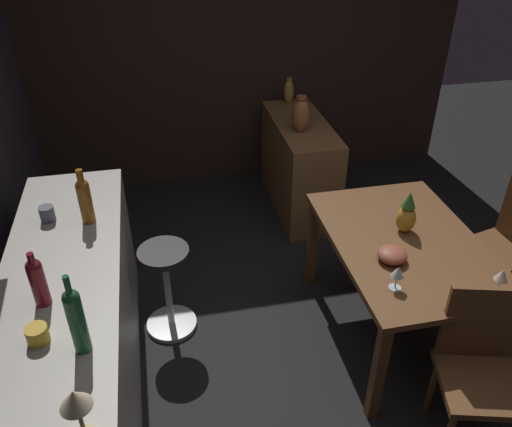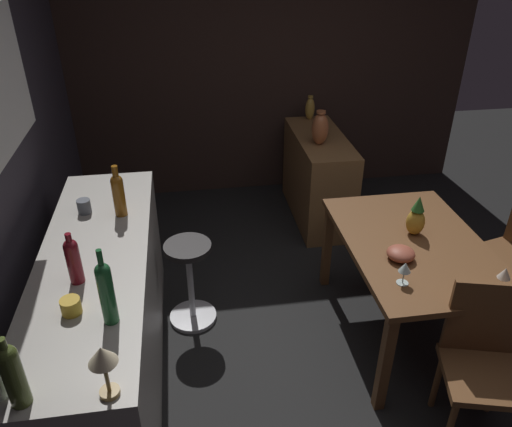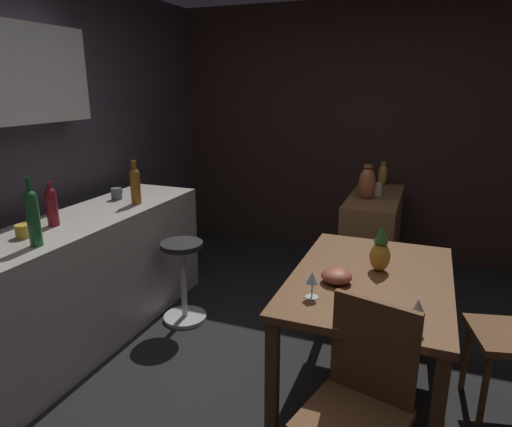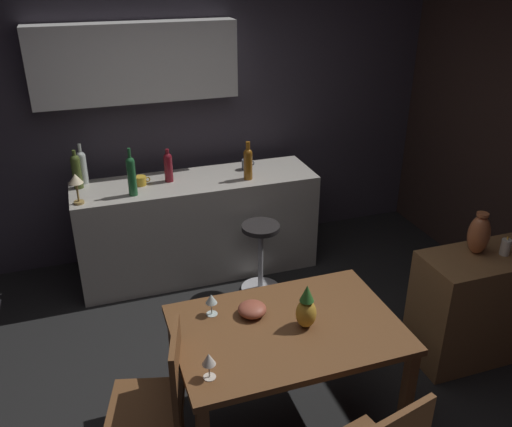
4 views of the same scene
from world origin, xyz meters
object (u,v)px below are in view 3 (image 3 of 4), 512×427
(wine_bottle_ruby, at_px, (52,205))
(vase_copper, at_px, (367,183))
(wine_glass_left, at_px, (418,307))
(wine_glass_right, at_px, (312,279))
(dining_table, at_px, (370,290))
(fruit_bowl, at_px, (337,276))
(cup_mustard, at_px, (24,231))
(pillar_candle_tall, at_px, (378,189))
(chair_near_window, at_px, (360,401))
(wine_bottle_green, at_px, (33,216))
(sideboard_cabinet, at_px, (372,238))
(bar_stool, at_px, (183,279))
(pineapple_centerpiece, at_px, (380,251))
(cup_slate, at_px, (117,194))
(vase_brass, at_px, (383,174))
(wine_bottle_amber, at_px, (135,184))

(wine_bottle_ruby, bearing_deg, vase_copper, -44.64)
(wine_glass_left, bearing_deg, wine_glass_right, 74.30)
(dining_table, height_order, fruit_bowl, fruit_bowl)
(cup_mustard, height_order, pillar_candle_tall, cup_mustard)
(pillar_candle_tall, bearing_deg, wine_glass_left, -169.11)
(dining_table, height_order, pillar_candle_tall, pillar_candle_tall)
(chair_near_window, bearing_deg, wine_bottle_green, 85.78)
(sideboard_cabinet, height_order, bar_stool, sideboard_cabinet)
(sideboard_cabinet, height_order, wine_bottle_green, wine_bottle_green)
(chair_near_window, distance_m, wine_bottle_green, 1.96)
(fruit_bowl, bearing_deg, pillar_candle_tall, -0.27)
(cup_mustard, bearing_deg, wine_glass_left, -89.48)
(sideboard_cabinet, relative_size, cup_mustard, 8.50)
(sideboard_cabinet, xyz_separation_m, wine_bottle_ruby, (-1.94, 1.82, 0.63))
(pineapple_centerpiece, bearing_deg, sideboard_cabinet, 7.79)
(chair_near_window, relative_size, wine_glass_right, 6.58)
(wine_glass_right, bearing_deg, cup_mustard, 95.35)
(chair_near_window, relative_size, wine_bottle_ruby, 3.18)
(chair_near_window, distance_m, wine_glass_right, 0.61)
(cup_slate, xyz_separation_m, vase_copper, (1.06, -1.82, 0.02))
(wine_bottle_ruby, xyz_separation_m, vase_brass, (2.40, -1.82, -0.11))
(pineapple_centerpiece, xyz_separation_m, fruit_bowl, (-0.25, 0.20, -0.08))
(fruit_bowl, bearing_deg, sideboard_cabinet, 0.39)
(vase_copper, bearing_deg, wine_bottle_ruby, 135.36)
(pineapple_centerpiece, bearing_deg, wine_bottle_green, 111.78)
(bar_stool, bearing_deg, sideboard_cabinet, -43.90)
(sideboard_cabinet, xyz_separation_m, chair_near_window, (-2.41, -0.25, 0.09))
(chair_near_window, xyz_separation_m, cup_mustard, (0.22, 2.05, 0.44))
(dining_table, bearing_deg, sideboard_cabinet, 6.30)
(wine_bottle_green, bearing_deg, pillar_candle_tall, -35.73)
(wine_bottle_green, relative_size, pillar_candle_tall, 2.86)
(dining_table, distance_m, wine_bottle_ruby, 2.06)
(bar_stool, distance_m, pineapple_centerpiece, 1.57)
(dining_table, distance_m, sideboard_cabinet, 1.67)
(sideboard_cabinet, distance_m, pineapple_centerpiece, 1.62)
(pillar_candle_tall, distance_m, vase_copper, 0.21)
(wine_glass_right, xyz_separation_m, wine_bottle_green, (-0.25, 1.55, 0.23))
(chair_near_window, height_order, wine_glass_right, chair_near_window)
(wine_bottle_ruby, distance_m, cup_mustard, 0.26)
(wine_bottle_ruby, xyz_separation_m, cup_slate, (0.72, 0.06, -0.09))
(wine_glass_right, xyz_separation_m, fruit_bowl, (0.23, -0.08, -0.06))
(wine_bottle_green, height_order, vase_copper, wine_bottle_green)
(wine_bottle_ruby, relative_size, vase_copper, 0.96)
(vase_copper, bearing_deg, cup_slate, 120.22)
(wine_glass_right, bearing_deg, wine_bottle_ruby, 87.41)
(wine_glass_left, xyz_separation_m, wine_glass_right, (0.14, 0.51, -0.01))
(wine_bottle_ruby, distance_m, wine_bottle_amber, 0.68)
(wine_glass_right, height_order, wine_bottle_ruby, wine_bottle_ruby)
(chair_near_window, distance_m, cup_slate, 2.47)
(wine_glass_right, xyz_separation_m, pillar_candle_tall, (2.02, -0.09, 0.03))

